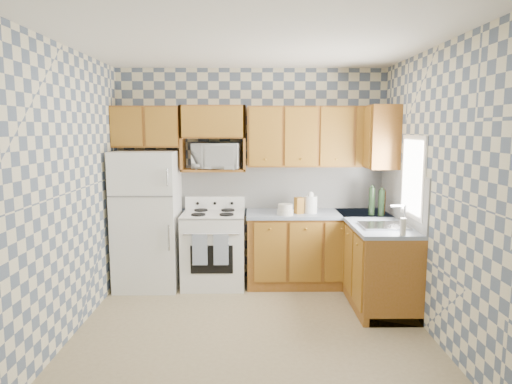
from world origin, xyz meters
TOP-DOWN VIEW (x-y plane):
  - floor at (0.00, 0.00)m, footprint 3.40×3.40m
  - back_wall at (0.00, 1.60)m, footprint 3.40×0.02m
  - right_wall at (1.70, 0.00)m, footprint 0.02×3.20m
  - backsplash_back at (0.40, 1.59)m, footprint 2.60×0.02m
  - backsplash_right at (1.69, 0.80)m, footprint 0.02×1.60m
  - refrigerator at (-1.27, 1.25)m, footprint 0.75×0.70m
  - stove_body at (-0.47, 1.28)m, footprint 0.76×0.65m
  - cooktop at (-0.47, 1.28)m, footprint 0.76×0.65m
  - backguard at (-0.47, 1.55)m, footprint 0.76×0.08m
  - dish_towel_left at (-0.60, 0.93)m, footprint 0.17×0.02m
  - dish_towel_right at (-0.36, 0.93)m, footprint 0.17×0.02m
  - base_cabinets_back at (0.82, 1.30)m, footprint 1.75×0.60m
  - base_cabinets_right at (1.40, 0.80)m, footprint 0.60×1.60m
  - countertop_back at (0.82, 1.30)m, footprint 1.77×0.63m
  - countertop_right at (1.40, 0.80)m, footprint 0.63×1.60m
  - upper_cabinets_back at (0.82, 1.44)m, footprint 1.75×0.33m
  - upper_cabinets_fridge at (-1.29, 1.44)m, footprint 0.82×0.33m
  - upper_cabinets_right at (1.53, 1.25)m, footprint 0.33×0.70m
  - microwave_shelf at (-0.47, 1.44)m, footprint 0.80×0.33m
  - microwave at (-0.43, 1.44)m, footprint 0.63×0.47m
  - sink at (1.40, 0.45)m, footprint 0.48×0.40m
  - window at (1.69, 0.45)m, footprint 0.02×0.66m
  - bottle_0 at (1.44, 1.11)m, footprint 0.07×0.07m
  - bottle_1 at (1.54, 1.05)m, footprint 0.07×0.07m
  - bottle_2 at (1.58, 1.15)m, footprint 0.07×0.07m
  - knife_block at (0.58, 1.21)m, footprint 0.12×0.12m
  - electric_kettle at (0.72, 1.25)m, footprint 0.16×0.16m
  - food_containers at (0.41, 1.13)m, footprint 0.20×0.20m
  - soap_bottle at (1.47, 0.05)m, footprint 0.06×0.06m

SIDE VIEW (x-z plane):
  - floor at x=0.00m, z-range 0.00..0.00m
  - base_cabinets_back at x=0.82m, z-range 0.00..0.88m
  - base_cabinets_right at x=1.40m, z-range 0.00..0.88m
  - stove_body at x=-0.47m, z-range 0.00..0.90m
  - dish_towel_left at x=-0.60m, z-range 0.36..0.73m
  - dish_towel_right at x=-0.36m, z-range 0.36..0.73m
  - refrigerator at x=-1.27m, z-range 0.00..1.68m
  - countertop_back at x=0.82m, z-range 0.88..0.92m
  - countertop_right at x=1.40m, z-range 0.88..0.92m
  - cooktop at x=-0.47m, z-range 0.89..0.92m
  - sink at x=1.40m, z-range 0.91..0.94m
  - food_containers at x=0.41m, z-range 0.92..1.05m
  - backguard at x=-0.47m, z-range 0.92..1.08m
  - soap_bottle at x=1.47m, z-range 0.92..1.09m
  - knife_block at x=0.58m, z-range 0.92..1.12m
  - electric_kettle at x=0.72m, z-range 0.92..1.13m
  - bottle_2 at x=1.58m, z-range 0.92..1.21m
  - bottle_1 at x=1.54m, z-range 0.92..1.23m
  - bottle_0 at x=1.44m, z-range 0.92..1.25m
  - backsplash_back at x=0.40m, z-range 0.92..1.48m
  - backsplash_right at x=1.69m, z-range 0.92..1.48m
  - back_wall at x=0.00m, z-range 0.00..2.70m
  - right_wall at x=1.70m, z-range 0.00..2.70m
  - microwave_shelf at x=-0.47m, z-range 1.42..1.45m
  - window at x=1.69m, z-range 1.02..1.88m
  - microwave at x=-0.43m, z-range 1.45..1.77m
  - upper_cabinets_back at x=0.82m, z-range 1.48..2.22m
  - upper_cabinets_right at x=1.53m, z-range 1.48..2.22m
  - upper_cabinets_fridge at x=-1.29m, z-range 1.72..2.22m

